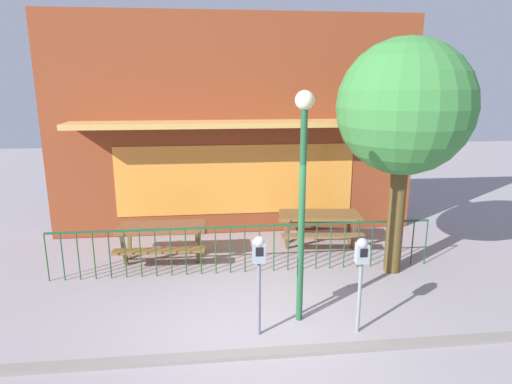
# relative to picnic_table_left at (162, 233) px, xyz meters

# --- Properties ---
(ground) EXTENTS (40.00, 40.00, 0.00)m
(ground) POSITION_rel_picnic_table_left_xyz_m (1.66, -2.94, -0.61)
(ground) COLOR gray
(pub_storefront) EXTENTS (8.87, 1.40, 5.23)m
(pub_storefront) POSITION_rel_picnic_table_left_xyz_m (1.66, 1.84, 1.99)
(pub_storefront) COLOR #531C1D
(pub_storefront) RESTS_ON ground
(patio_fence_front) EXTENTS (7.48, 0.04, 0.97)m
(patio_fence_front) POSITION_rel_picnic_table_left_xyz_m (1.66, -0.77, 0.05)
(patio_fence_front) COLOR #1C4D2D
(patio_fence_front) RESTS_ON ground
(picnic_table_left) EXTENTS (1.84, 1.41, 0.79)m
(picnic_table_left) POSITION_rel_picnic_table_left_xyz_m (0.00, 0.00, 0.00)
(picnic_table_left) COLOR brown
(picnic_table_left) RESTS_ON ground
(picnic_table_right) EXTENTS (1.92, 1.53, 0.79)m
(picnic_table_right) POSITION_rel_picnic_table_left_xyz_m (3.47, 0.48, 0.00)
(picnic_table_right) COLOR brown
(picnic_table_right) RESTS_ON ground
(parking_meter_near) EXTENTS (0.18, 0.17, 1.50)m
(parking_meter_near) POSITION_rel_picnic_table_left_xyz_m (3.17, -3.08, 0.54)
(parking_meter_near) COLOR gray
(parking_meter_near) RESTS_ON ground
(parking_meter_far) EXTENTS (0.18, 0.17, 1.55)m
(parking_meter_far) POSITION_rel_picnic_table_left_xyz_m (1.68, -2.99, 0.58)
(parking_meter_far) COLOR slate
(parking_meter_far) RESTS_ON ground
(street_tree) EXTENTS (2.49, 2.49, 4.47)m
(street_tree) POSITION_rel_picnic_table_left_xyz_m (4.58, -1.02, 2.58)
(street_tree) COLOR #4F3E1E
(street_tree) RESTS_ON ground
(street_lamp) EXTENTS (0.28, 0.28, 3.56)m
(street_lamp) POSITION_rel_picnic_table_left_xyz_m (2.37, -2.64, 1.75)
(street_lamp) COLOR #205430
(street_lamp) RESTS_ON ground
(curb_edge) EXTENTS (12.42, 0.20, 0.11)m
(curb_edge) POSITION_rel_picnic_table_left_xyz_m (1.66, -3.51, -0.61)
(curb_edge) COLOR gray
(curb_edge) RESTS_ON ground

